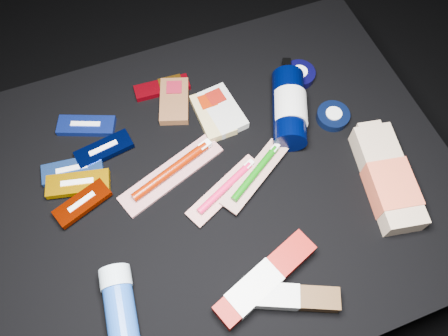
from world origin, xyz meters
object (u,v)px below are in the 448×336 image
object	(u,v)px
deodorant_stick	(119,304)
toothpaste_carton_red	(261,282)
bodywash_bottle	(387,179)
lotion_bottle	(289,108)

from	to	relation	value
deodorant_stick	toothpaste_carton_red	size ratio (longest dim) A/B	0.65
bodywash_bottle	toothpaste_carton_red	bearing A→B (deg)	-152.11
lotion_bottle	deodorant_stick	size ratio (longest dim) A/B	1.61
bodywash_bottle	toothpaste_carton_red	world-z (taller)	bodywash_bottle
lotion_bottle	bodywash_bottle	bearing A→B (deg)	-39.33
lotion_bottle	bodywash_bottle	xyz separation A→B (m)	(0.12, -0.22, -0.01)
deodorant_stick	toothpaste_carton_red	bearing A→B (deg)	-5.54
lotion_bottle	bodywash_bottle	size ratio (longest dim) A/B	0.92
deodorant_stick	lotion_bottle	bearing A→B (deg)	37.08
bodywash_bottle	deodorant_stick	distance (m)	0.57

